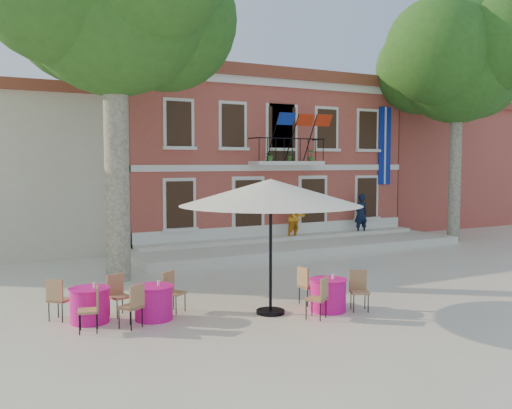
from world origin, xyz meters
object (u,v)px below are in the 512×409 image
object	(u,v)px
pedestrian_orange	(297,218)
patio_umbrella	(271,193)
plane_tree_east	(458,62)
cafe_table_2	(90,303)
cafe_table_1	(328,293)
cafe_table_0	(154,301)
plane_tree_west	(114,1)
pedestrian_navy	(361,214)

from	to	relation	value
pedestrian_orange	patio_umbrella	bearing A→B (deg)	-137.97
plane_tree_east	cafe_table_2	size ratio (longest dim) A/B	5.90
pedestrian_orange	cafe_table_1	xyz separation A→B (m)	(-4.94, -9.12, -0.79)
plane_tree_east	patio_umbrella	distance (m)	15.81
cafe_table_0	cafe_table_2	bearing A→B (deg)	161.01
plane_tree_east	cafe_table_0	bearing A→B (deg)	-159.49
patio_umbrella	cafe_table_2	size ratio (longest dim) A/B	2.33
plane_tree_west	cafe_table_2	size ratio (longest dim) A/B	6.11
plane_tree_west	pedestrian_navy	world-z (taller)	plane_tree_west
plane_tree_east	cafe_table_1	xyz separation A→B (m)	(-12.05, -7.21, -7.50)
plane_tree_east	cafe_table_0	size ratio (longest dim) A/B	5.76
cafe_table_0	cafe_table_1	world-z (taller)	same
plane_tree_west	cafe_table_1	world-z (taller)	plane_tree_west
cafe_table_0	plane_tree_east	bearing A→B (deg)	20.51
pedestrian_navy	cafe_table_0	world-z (taller)	pedestrian_navy
cafe_table_0	plane_tree_west	bearing A→B (deg)	84.55
patio_umbrella	pedestrian_orange	xyz separation A→B (m)	(6.24, 8.66, -1.60)
cafe_table_2	cafe_table_0	bearing A→B (deg)	-18.99
plane_tree_east	patio_umbrella	xyz separation A→B (m)	(-13.35, -6.75, -5.10)
pedestrian_orange	cafe_table_1	size ratio (longest dim) A/B	0.99
patio_umbrella	cafe_table_2	bearing A→B (deg)	162.19
plane_tree_east	cafe_table_2	distance (m)	19.58
pedestrian_orange	cafe_table_0	world-z (taller)	pedestrian_orange
cafe_table_1	pedestrian_navy	bearing A→B (deg)	47.66
plane_tree_east	patio_umbrella	world-z (taller)	plane_tree_east
pedestrian_orange	cafe_table_1	world-z (taller)	pedestrian_orange
plane_tree_east	pedestrian_orange	distance (m)	9.96
patio_umbrella	cafe_table_1	size ratio (longest dim) A/B	2.26
plane_tree_west	pedestrian_navy	size ratio (longest dim) A/B	6.11
plane_tree_east	pedestrian_navy	world-z (taller)	plane_tree_east
patio_umbrella	plane_tree_east	bearing A→B (deg)	26.80
plane_tree_west	cafe_table_0	distance (m)	9.03
patio_umbrella	pedestrian_orange	world-z (taller)	patio_umbrella
cafe_table_1	patio_umbrella	bearing A→B (deg)	160.27
pedestrian_navy	cafe_table_0	bearing A→B (deg)	39.76
patio_umbrella	cafe_table_0	xyz separation A→B (m)	(-2.56, 0.79, -2.40)
plane_tree_west	plane_tree_east	world-z (taller)	plane_tree_west
patio_umbrella	cafe_table_0	bearing A→B (deg)	162.80
plane_tree_east	patio_umbrella	size ratio (longest dim) A/B	2.53
patio_umbrella	pedestrian_navy	distance (m)	13.22
plane_tree_west	plane_tree_east	size ratio (longest dim) A/B	1.04
cafe_table_2	patio_umbrella	bearing A→B (deg)	-17.81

